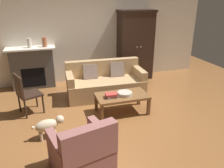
% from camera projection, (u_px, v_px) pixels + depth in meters
% --- Properties ---
extents(ground_plane, '(9.60, 9.60, 0.00)m').
position_uv_depth(ground_plane, '(112.00, 119.00, 4.60)').
color(ground_plane, brown).
extents(back_wall, '(7.20, 0.10, 2.80)m').
position_uv_depth(back_wall, '(86.00, 33.00, 6.36)').
color(back_wall, silver).
rests_on(back_wall, ground).
extents(fireplace, '(1.26, 0.48, 1.12)m').
position_uv_depth(fireplace, '(33.00, 68.00, 6.02)').
color(fireplace, '#4C4947').
rests_on(fireplace, ground).
extents(armoire, '(1.06, 0.57, 2.02)m').
position_uv_depth(armoire, '(135.00, 45.00, 6.58)').
color(armoire, black).
rests_on(armoire, ground).
extents(couch, '(1.95, 0.92, 0.86)m').
position_uv_depth(couch, '(105.00, 83.00, 5.62)').
color(couch, tan).
rests_on(couch, ground).
extents(coffee_table, '(1.10, 0.60, 0.42)m').
position_uv_depth(coffee_table, '(122.00, 97.00, 4.73)').
color(coffee_table, brown).
rests_on(coffee_table, ground).
extents(fruit_bowl, '(0.31, 0.31, 0.07)m').
position_uv_depth(fruit_bowl, '(125.00, 94.00, 4.69)').
color(fruit_bowl, beige).
rests_on(fruit_bowl, coffee_table).
extents(book_stack, '(0.26, 0.19, 0.09)m').
position_uv_depth(book_stack, '(111.00, 95.00, 4.59)').
color(book_stack, gray).
rests_on(book_stack, coffee_table).
extents(mantel_vase_cream, '(0.11, 0.11, 0.25)m').
position_uv_depth(mantel_vase_cream, '(29.00, 43.00, 5.75)').
color(mantel_vase_cream, beige).
rests_on(mantel_vase_cream, fireplace).
extents(mantel_vase_terracotta, '(0.12, 0.12, 0.25)m').
position_uv_depth(mantel_vase_terracotta, '(45.00, 42.00, 5.86)').
color(mantel_vase_terracotta, '#A86042').
rests_on(mantel_vase_terracotta, fireplace).
extents(armchair_near_left, '(0.92, 0.93, 0.88)m').
position_uv_depth(armchair_near_left, '(82.00, 153.00, 3.12)').
color(armchair_near_left, '#935B56').
rests_on(armchair_near_left, ground).
extents(side_chair_wooden, '(0.57, 0.57, 0.90)m').
position_uv_depth(side_chair_wooden, '(25.00, 92.00, 4.64)').
color(side_chair_wooden, black).
rests_on(side_chair_wooden, ground).
extents(dog, '(0.57, 0.26, 0.39)m').
position_uv_depth(dog, '(49.00, 125.00, 3.93)').
color(dog, beige).
rests_on(dog, ground).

